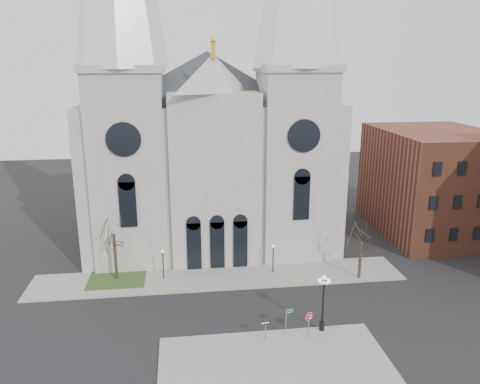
{
  "coord_description": "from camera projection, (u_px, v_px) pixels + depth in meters",
  "views": [
    {
      "loc": [
        -3.71,
        -35.3,
        22.72
      ],
      "look_at": [
        1.86,
        8.0,
        10.5
      ],
      "focal_mm": 35.0,
      "sensor_mm": 36.0,
      "label": 1
    }
  ],
  "objects": [
    {
      "name": "street_name_sign",
      "position": [
        287.0,
        318.0,
        40.04
      ],
      "size": [
        0.7,
        0.28,
        2.27
      ],
      "rotation": [
        0.0,
        0.0,
        0.32
      ],
      "color": "slate",
      "rests_on": "sidewalk_near"
    },
    {
      "name": "tree_left",
      "position": [
        113.0,
        231.0,
        48.9
      ],
      "size": [
        3.2,
        3.2,
        7.5
      ],
      "color": "#2C2119",
      "rests_on": "ground"
    },
    {
      "name": "globe_lamp",
      "position": [
        323.0,
        296.0,
        39.88
      ],
      "size": [
        1.41,
        1.41,
        5.21
      ],
      "rotation": [
        0.0,
        0.0,
        0.32
      ],
      "color": "black",
      "rests_on": "sidewalk_near"
    },
    {
      "name": "sidewalk_far",
      "position": [
        219.0,
        277.0,
        50.78
      ],
      "size": [
        40.0,
        6.0,
        0.14
      ],
      "primitive_type": "cube",
      "color": "gray",
      "rests_on": "ground"
    },
    {
      "name": "sidewalk_near",
      "position": [
        276.0,
        367.0,
        35.87
      ],
      "size": [
        18.0,
        10.0,
        0.14
      ],
      "primitive_type": "cube",
      "color": "gray",
      "rests_on": "ground"
    },
    {
      "name": "ped_lamp_right",
      "position": [
        273.0,
        254.0,
        51.39
      ],
      "size": [
        0.32,
        0.32,
        3.26
      ],
      "color": "black",
      "rests_on": "sidewalk_far"
    },
    {
      "name": "ped_lamp_left",
      "position": [
        163.0,
        259.0,
        49.91
      ],
      "size": [
        0.32,
        0.32,
        3.26
      ],
      "color": "black",
      "rests_on": "sidewalk_far"
    },
    {
      "name": "tree_right",
      "position": [
        362.0,
        240.0,
        49.53
      ],
      "size": [
        3.2,
        3.2,
        6.0
      ],
      "color": "#2C2119",
      "rests_on": "ground"
    },
    {
      "name": "cathedral",
      "position": [
        209.0,
        97.0,
        57.15
      ],
      "size": [
        33.0,
        26.66,
        54.0
      ],
      "color": "#A39F97",
      "rests_on": "ground"
    },
    {
      "name": "grass_patch",
      "position": [
        117.0,
        279.0,
        50.38
      ],
      "size": [
        6.0,
        5.0,
        0.18
      ],
      "primitive_type": "cube",
      "color": "#2A421C",
      "rests_on": "ground"
    },
    {
      "name": "bg_building_brick",
      "position": [
        433.0,
        182.0,
        63.11
      ],
      "size": [
        14.0,
        18.0,
        14.0
      ],
      "primitive_type": "cube",
      "color": "brown",
      "rests_on": "ground"
    },
    {
      "name": "stop_sign",
      "position": [
        309.0,
        319.0,
        39.24
      ],
      "size": [
        0.85,
        0.18,
        2.38
      ],
      "rotation": [
        0.0,
        0.0,
        0.18
      ],
      "color": "slate",
      "rests_on": "sidewalk_near"
    },
    {
      "name": "one_way_sign",
      "position": [
        266.0,
        326.0,
        38.88
      ],
      "size": [
        0.83,
        0.19,
        1.91
      ],
      "rotation": [
        0.0,
        0.0,
        0.18
      ],
      "color": "slate",
      "rests_on": "sidewalk_near"
    },
    {
      "name": "ground",
      "position": [
        230.0,
        335.0,
        40.3
      ],
      "size": [
        160.0,
        160.0,
        0.0
      ],
      "primitive_type": "plane",
      "color": "black",
      "rests_on": "ground"
    }
  ]
}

